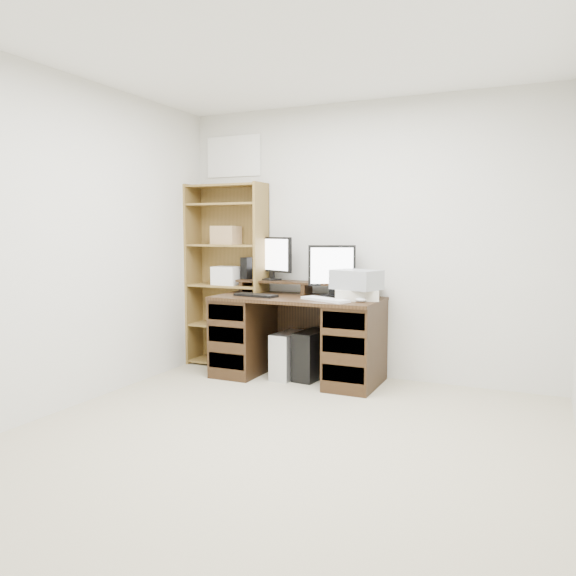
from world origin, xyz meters
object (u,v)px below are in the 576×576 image
Objects in this scene: monitor_wide at (272,256)px; bookshelf at (228,274)px; monitor_small at (332,269)px; desk at (298,336)px; tower_silver at (289,355)px; printer at (356,295)px; tower_black at (312,355)px.

bookshelf is at bearing -154.70° from monitor_wide.
monitor_small is (0.64, -0.08, -0.10)m from monitor_wide.
desk is at bearing -8.66° from monitor_wide.
monitor_wide reaches higher than desk.
printer is at bearing 6.35° from tower_silver.
printer is at bearing 1.19° from desk.
tower_silver is at bearing -178.51° from monitor_small.
printer is 0.87× the size of tower_silver.
bookshelf is (-0.76, 0.21, 0.71)m from tower_silver.
monitor_wide reaches higher than printer.
monitor_small reaches higher than desk.
tower_black is (0.12, 0.06, -0.17)m from desk.
tower_silver is 0.23× the size of bookshelf.
monitor_wide is 1.06× the size of monitor_small.
bookshelf is (-0.48, -0.02, -0.18)m from monitor_wide.
desk is 0.21m from tower_black.
tower_black is at bearing -170.10° from monitor_small.
bookshelf is (-1.40, 0.20, 0.12)m from printer.
printer is at bearing 9.79° from monitor_wide.
bookshelf reaches higher than tower_silver.
monitor_small is 1.02× the size of tower_black.
monitor_small reaches higher than tower_black.
monitor_wide reaches higher than tower_black.
monitor_wide is at bearing 146.05° from tower_silver.
tower_silver is 0.92× the size of tower_black.
monitor_wide is 0.27× the size of bookshelf.
monitor_small is 1.27× the size of printer.
monitor_wide is 0.99m from printer.
bookshelf is (-0.97, 0.16, 0.70)m from tower_black.
printer is (0.55, 0.01, 0.41)m from desk.
monitor_small is (0.27, 0.15, 0.61)m from desk.
monitor_wide is at bearing 146.61° from printer.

